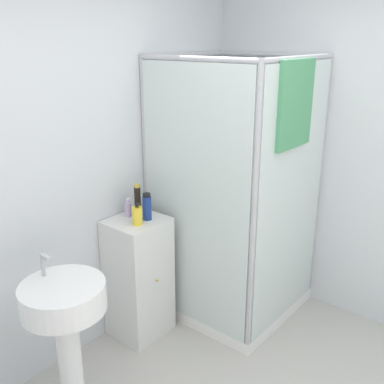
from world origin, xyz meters
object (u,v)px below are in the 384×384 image
shampoo_bottle_blue (147,207)px  sink (65,316)px  shampoo_bottle_tall_black (138,200)px  lotion_bottle_white (128,209)px  soap_dispenser (137,215)px

shampoo_bottle_blue → sink: bearing=-166.0°
shampoo_bottle_tall_black → lotion_bottle_white: bearing=140.9°
sink → lotion_bottle_white: size_ratio=7.24×
sink → soap_dispenser: bearing=15.0°
soap_dispenser → shampoo_bottle_tall_black: 0.17m
shampoo_bottle_tall_black → shampoo_bottle_blue: (-0.01, -0.10, -0.02)m
sink → lotion_bottle_white: 0.93m
shampoo_bottle_tall_black → lotion_bottle_white: (-0.05, 0.04, -0.06)m
soap_dispenser → shampoo_bottle_blue: (0.11, 0.01, 0.03)m
shampoo_bottle_blue → lotion_bottle_white: shampoo_bottle_blue is taller
soap_dispenser → shampoo_bottle_tall_black: bearing=44.3°
shampoo_bottle_blue → lotion_bottle_white: 0.15m
soap_dispenser → shampoo_bottle_blue: 0.11m
shampoo_bottle_blue → lotion_bottle_white: (-0.04, 0.14, -0.04)m
sink → shampoo_bottle_blue: shampoo_bottle_blue is taller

